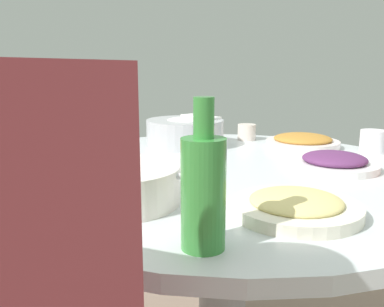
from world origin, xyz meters
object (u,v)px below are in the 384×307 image
Objects in this scene: green_bottle at (203,189)px; dish_tofu_braise at (303,141)px; rice_bowl at (185,132)px; tea_cup_far at (247,132)px; soup_bowl at (117,186)px; dish_eggplant at (334,162)px; dish_noodles at (296,205)px; dish_stirfry at (86,155)px; tea_cup_near at (373,141)px; round_dining_table at (223,222)px.

dish_tofu_braise is at bearing 22.19° from green_bottle.
rice_bowl is 3.95× the size of tea_cup_far.
soup_bowl is 1.09× the size of dish_eggplant.
soup_bowl is 0.34m from dish_noodles.
rice_bowl is at bearing 63.95° from dish_noodles.
dish_stirfry is 0.87m from tea_cup_near.
soup_bowl is 0.59m from dish_eggplant.
rice_bowl is at bearing 131.90° from dish_tofu_braise.
dish_noodles is at bearing -167.70° from tea_cup_near.
tea_cup_far is (0.74, 0.28, -0.01)m from soup_bowl.
dish_stirfry reaches higher than dish_eggplant.
soup_bowl reaches higher than round_dining_table.
dish_eggplant is at bearing -42.97° from round_dining_table.
rice_bowl is 1.11× the size of dish_noodles.
round_dining_table is 0.40m from soup_bowl.
dish_eggplant is 0.60m from green_bottle.
dish_noodles is at bearing -134.38° from tea_cup_far.
dish_stirfry is 3.02× the size of tea_cup_near.
tea_cup_far is at bearing 68.22° from dish_eggplant.
dish_noodles is 1.06× the size of green_bottle.
dish_eggplant is 1.01× the size of green_bottle.
dish_tofu_braise is at bearing -25.32° from dish_stirfry.
dish_noodles is 2.96× the size of tea_cup_near.
tea_cup_far reaches higher than dish_tofu_braise.
soup_bowl is at bearing -159.49° from tea_cup_far.
dish_stirfry is at bearing 129.59° from dish_eggplant.
soup_bowl is (-0.36, -0.04, 0.18)m from round_dining_table.
round_dining_table is 0.56m from tea_cup_near.
tea_cup_far is (0.54, 0.55, 0.01)m from dish_noodles.
round_dining_table is 14.34× the size of tea_cup_near.
round_dining_table is 0.49m from tea_cup_far.
round_dining_table is 0.33m from dish_eggplant.
tea_cup_far is at bearing 35.15° from green_bottle.
round_dining_table is at bearing 63.48° from dish_noodles.
green_bottle reaches higher than dish_noodles.
rice_bowl is at bearing 96.59° from dish_eggplant.
dish_eggplant reaches higher than dish_noodles.
dish_noodles is (0.20, -0.28, -0.02)m from soup_bowl.
dish_eggplant is at bearing -83.41° from rice_bowl.
tea_cup_near is (0.88, 0.13, -0.06)m from green_bottle.
round_dining_table is 17.27× the size of tea_cup_far.
green_bottle reaches higher than rice_bowl.
round_dining_table is 4.76× the size of dish_tofu_braise.
tea_cup_far is (-0.03, 0.21, 0.01)m from dish_tofu_braise.
dish_eggplant is at bearing 9.89° from green_bottle.
tea_cup_near reaches higher than round_dining_table.
tea_cup_far is at bearing -8.05° from dish_stirfry.
round_dining_table is 5.06× the size of dish_eggplant.
round_dining_table is at bearing -148.22° from tea_cup_far.
green_bottle is at bearing -171.79° from tea_cup_near.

